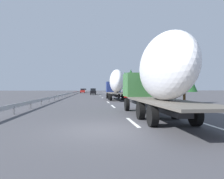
# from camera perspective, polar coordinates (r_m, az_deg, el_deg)

# --- Properties ---
(ground_plane) EXTENTS (260.00, 260.00, 0.00)m
(ground_plane) POSITION_cam_1_polar(r_m,az_deg,el_deg) (49.09, -5.31, -1.87)
(ground_plane) COLOR #424247
(lane_stripe_0) EXTENTS (3.20, 0.20, 0.01)m
(lane_stripe_0) POSITION_cam_1_polar(r_m,az_deg,el_deg) (11.44, 5.75, -9.06)
(lane_stripe_0) COLOR white
(lane_stripe_0) RESTS_ON ground_plane
(lane_stripe_1) EXTENTS (3.20, 0.20, 0.01)m
(lane_stripe_1) POSITION_cam_1_polar(r_m,az_deg,el_deg) (21.23, 0.31, -4.72)
(lane_stripe_1) COLOR white
(lane_stripe_1) RESTS_ON ground_plane
(lane_stripe_2) EXTENTS (3.20, 0.20, 0.01)m
(lane_stripe_2) POSITION_cam_1_polar(r_m,az_deg,el_deg) (27.53, -1.12, -3.57)
(lane_stripe_2) COLOR white
(lane_stripe_2) RESTS_ON ground_plane
(lane_stripe_3) EXTENTS (3.20, 0.20, 0.01)m
(lane_stripe_3) POSITION_cam_1_polar(r_m,az_deg,el_deg) (40.54, -2.64, -2.33)
(lane_stripe_3) COLOR white
(lane_stripe_3) RESTS_ON ground_plane
(lane_stripe_4) EXTENTS (3.20, 0.20, 0.01)m
(lane_stripe_4) POSITION_cam_1_polar(r_m,az_deg,el_deg) (51.94, -3.35, -1.75)
(lane_stripe_4) COLOR white
(lane_stripe_4) RESTS_ON ground_plane
(lane_stripe_5) EXTENTS (3.20, 0.20, 0.01)m
(lane_stripe_5) POSITION_cam_1_polar(r_m,az_deg,el_deg) (62.47, -3.78, -1.40)
(lane_stripe_5) COLOR white
(lane_stripe_5) RESTS_ON ground_plane
(lane_stripe_6) EXTENTS (3.20, 0.20, 0.01)m
(lane_stripe_6) POSITION_cam_1_polar(r_m,az_deg,el_deg) (63.81, -3.82, -1.37)
(lane_stripe_6) COLOR white
(lane_stripe_6) RESTS_ON ground_plane
(lane_stripe_7) EXTENTS (3.20, 0.20, 0.01)m
(lane_stripe_7) POSITION_cam_1_polar(r_m,az_deg,el_deg) (79.82, -4.23, -1.03)
(lane_stripe_7) COLOR white
(lane_stripe_7) RESTS_ON ground_plane
(edge_line_right) EXTENTS (110.00, 0.20, 0.01)m
(edge_line_right) POSITION_cam_1_polar(r_m,az_deg,el_deg) (54.42, 0.44, -1.66)
(edge_line_right) COLOR white
(edge_line_right) RESTS_ON ground_plane
(truck_lead) EXTENTS (12.42, 2.55, 4.87)m
(truck_lead) POSITION_cam_1_polar(r_m,az_deg,el_deg) (33.64, 1.09, 1.66)
(truck_lead) COLOR navy
(truck_lead) RESTS_ON ground_plane
(truck_trailing) EXTENTS (13.10, 2.55, 4.93)m
(truck_trailing) POSITION_cam_1_polar(r_m,az_deg,el_deg) (12.81, 12.73, 4.16)
(truck_trailing) COLOR #387038
(truck_trailing) RESTS_ON ground_plane
(car_silver_hatch) EXTENTS (4.38, 1.72, 1.81)m
(car_silver_hatch) POSITION_cam_1_polar(r_m,az_deg,el_deg) (98.94, -7.63, -0.25)
(car_silver_hatch) COLOR #ADB2B7
(car_silver_hatch) RESTS_ON ground_plane
(car_black_suv) EXTENTS (4.77, 1.74, 1.89)m
(car_black_suv) POSITION_cam_1_polar(r_m,az_deg,el_deg) (61.23, -5.31, -0.56)
(car_black_suv) COLOR black
(car_black_suv) RESTS_ON ground_plane
(car_red_compact) EXTENTS (4.23, 1.83, 1.81)m
(car_red_compact) POSITION_cam_1_polar(r_m,az_deg,el_deg) (82.52, -8.17, -0.36)
(car_red_compact) COLOR red
(car_red_compact) RESTS_ON ground_plane
(road_sign) EXTENTS (0.10, 0.90, 3.35)m
(road_sign) POSITION_cam_1_polar(r_m,az_deg,el_deg) (47.99, 2.73, 0.84)
(road_sign) COLOR gray
(road_sign) RESTS_ON ground_plane
(tree_0) EXTENTS (2.60, 2.60, 6.34)m
(tree_0) POSITION_cam_1_polar(r_m,az_deg,el_deg) (48.64, 9.95, 2.57)
(tree_0) COLOR #472D19
(tree_0) RESTS_ON ground_plane
(tree_1) EXTENTS (3.89, 3.89, 7.06)m
(tree_1) POSITION_cam_1_polar(r_m,az_deg,el_deg) (63.58, 3.59, 2.55)
(tree_1) COLOR #472D19
(tree_1) RESTS_ON ground_plane
(tree_2) EXTENTS (3.85, 3.85, 6.76)m
(tree_2) POSITION_cam_1_polar(r_m,az_deg,el_deg) (52.56, 5.28, 2.76)
(tree_2) COLOR #472D19
(tree_2) RESTS_ON ground_plane
(tree_3) EXTENTS (3.10, 3.10, 5.28)m
(tree_3) POSITION_cam_1_polar(r_m,az_deg,el_deg) (26.99, 19.52, 3.45)
(tree_3) COLOR #472D19
(tree_3) RESTS_ON ground_plane
(tree_4) EXTENTS (3.30, 3.30, 7.86)m
(tree_4) POSITION_cam_1_polar(r_m,az_deg,el_deg) (74.68, 4.10, 2.63)
(tree_4) COLOR #472D19
(tree_4) RESTS_ON ground_plane
(guardrail_median) EXTENTS (94.00, 0.10, 0.76)m
(guardrail_median) POSITION_cam_1_polar(r_m,az_deg,el_deg) (52.37, -11.92, -1.11)
(guardrail_median) COLOR #9EA0A5
(guardrail_median) RESTS_ON ground_plane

